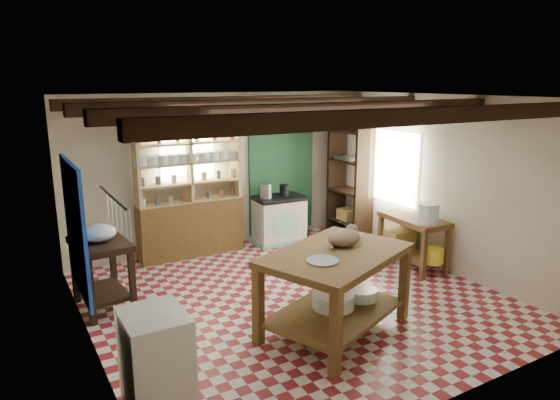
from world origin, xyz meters
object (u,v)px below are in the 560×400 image
stove (279,219)px  white_cabinet (156,364)px  work_table (335,292)px  prep_table (103,275)px  cat (344,238)px  right_counter (412,242)px

stove → white_cabinet: (-3.23, -3.50, 0.04)m
work_table → prep_table: (-2.15, 1.92, -0.03)m
stove → white_cabinet: size_ratio=0.92×
work_table → cat: 0.62m
prep_table → white_cabinet: 2.33m
right_counter → cat: size_ratio=2.67×
work_table → white_cabinet: (-2.17, -0.41, -0.01)m
cat → stove: bearing=42.4°
work_table → stove: bearing=49.5°
work_table → stove: size_ratio=1.96×
work_table → right_counter: work_table is taller
cat → right_counter: bearing=-7.3°
cat → white_cabinet: bearing=161.5°
right_counter → cat: bearing=-152.0°
right_counter → cat: cat is taller
prep_table → right_counter: size_ratio=0.81×
work_table → right_counter: (2.23, 1.04, -0.08)m
stove → right_counter: bearing=-56.4°
right_counter → stove: bearing=123.5°
prep_table → cat: cat is taller
work_table → right_counter: bearing=3.6°
prep_table → right_counter: prep_table is taller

